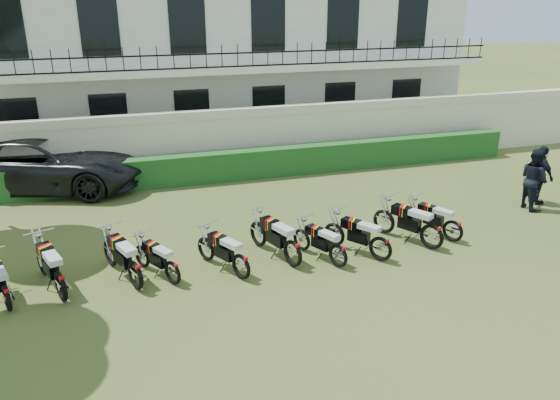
{
  "coord_description": "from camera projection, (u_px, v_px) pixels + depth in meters",
  "views": [
    {
      "loc": [
        -4.27,
        -10.46,
        6.08
      ],
      "look_at": [
        -0.51,
        1.89,
        1.15
      ],
      "focal_mm": 35.0,
      "sensor_mm": 36.0,
      "label": 1
    }
  ],
  "objects": [
    {
      "name": "motorcycle_9",
      "position": [
        453.0,
        226.0,
        14.02
      ],
      "size": [
        0.95,
        1.65,
        0.99
      ],
      "rotation": [
        0.0,
        0.0,
        0.49
      ],
      "color": "black",
      "rests_on": "ground"
    },
    {
      "name": "suv",
      "position": [
        44.0,
        163.0,
        17.73
      ],
      "size": [
        6.97,
        4.6,
        1.78
      ],
      "primitive_type": "imported",
      "rotation": [
        0.0,
        0.0,
        1.29
      ],
      "color": "black",
      "rests_on": "ground"
    },
    {
      "name": "motorcycle_4",
      "position": [
        241.0,
        261.0,
        12.17
      ],
      "size": [
        0.98,
        1.7,
        1.02
      ],
      "rotation": [
        0.0,
        0.0,
        0.49
      ],
      "color": "black",
      "rests_on": "ground"
    },
    {
      "name": "motorcycle_2",
      "position": [
        135.0,
        269.0,
        11.73
      ],
      "size": [
        0.92,
        1.95,
        1.12
      ],
      "rotation": [
        0.0,
        0.0,
        0.37
      ],
      "color": "black",
      "rests_on": "ground"
    },
    {
      "name": "officer_4",
      "position": [
        534.0,
        179.0,
        16.1
      ],
      "size": [
        0.74,
        0.93,
        1.84
      ],
      "primitive_type": "imported",
      "rotation": [
        0.0,
        0.0,
        1.52
      ],
      "color": "black",
      "rests_on": "ground"
    },
    {
      "name": "officer_5",
      "position": [
        539.0,
        175.0,
        16.47
      ],
      "size": [
        0.45,
        1.07,
        1.81
      ],
      "primitive_type": "imported",
      "rotation": [
        0.0,
        0.0,
        1.56
      ],
      "color": "black",
      "rests_on": "ground"
    },
    {
      "name": "motorcycle_6",
      "position": [
        338.0,
        250.0,
        12.71
      ],
      "size": [
        0.88,
        1.63,
        0.97
      ],
      "rotation": [
        0.0,
        0.0,
        0.45
      ],
      "color": "black",
      "rests_on": "ground"
    },
    {
      "name": "perimeter_wall",
      "position": [
        244.0,
        140.0,
        19.41
      ],
      "size": [
        30.0,
        0.35,
        2.3
      ],
      "color": "beige",
      "rests_on": "ground"
    },
    {
      "name": "motorcycle_3",
      "position": [
        172.0,
        267.0,
        11.96
      ],
      "size": [
        0.94,
        1.54,
        0.94
      ],
      "rotation": [
        0.0,
        0.0,
        0.53
      ],
      "color": "black",
      "rests_on": "ground"
    },
    {
      "name": "motorcycle_8",
      "position": [
        432.0,
        231.0,
        13.59
      ],
      "size": [
        1.11,
        1.85,
        1.13
      ],
      "rotation": [
        0.0,
        0.0,
        0.52
      ],
      "color": "black",
      "rests_on": "ground"
    },
    {
      "name": "hedge",
      "position": [
        277.0,
        161.0,
        19.21
      ],
      "size": [
        18.0,
        0.6,
        1.0
      ],
      "primitive_type": "cube",
      "color": "#1A4A1C",
      "rests_on": "ground"
    },
    {
      "name": "ground",
      "position": [
        324.0,
        272.0,
        12.68
      ],
      "size": [
        100.0,
        100.0,
        0.0
      ],
      "primitive_type": "plane",
      "color": "#3E5221",
      "rests_on": "ground"
    },
    {
      "name": "building",
      "position": [
        211.0,
        50.0,
        23.83
      ],
      "size": [
        20.4,
        9.6,
        7.4
      ],
      "color": "white",
      "rests_on": "ground"
    },
    {
      "name": "motorcycle_1",
      "position": [
        60.0,
        279.0,
        11.27
      ],
      "size": [
        0.9,
        2.0,
        1.14
      ],
      "rotation": [
        0.0,
        0.0,
        0.35
      ],
      "color": "black",
      "rests_on": "ground"
    },
    {
      "name": "motorcycle_5",
      "position": [
        293.0,
        247.0,
        12.71
      ],
      "size": [
        0.9,
        1.97,
        1.12
      ],
      "rotation": [
        0.0,
        0.0,
        0.35
      ],
      "color": "black",
      "rests_on": "ground"
    },
    {
      "name": "motorcycle_0",
      "position": [
        6.0,
        292.0,
        10.95
      ],
      "size": [
        0.76,
        1.7,
        0.97
      ],
      "rotation": [
        0.0,
        0.0,
        0.34
      ],
      "color": "black",
      "rests_on": "ground"
    },
    {
      "name": "motorcycle_7",
      "position": [
        381.0,
        243.0,
        13.0
      ],
      "size": [
        1.17,
        1.65,
        1.06
      ],
      "rotation": [
        0.0,
        0.0,
        0.6
      ],
      "color": "black",
      "rests_on": "ground"
    }
  ]
}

